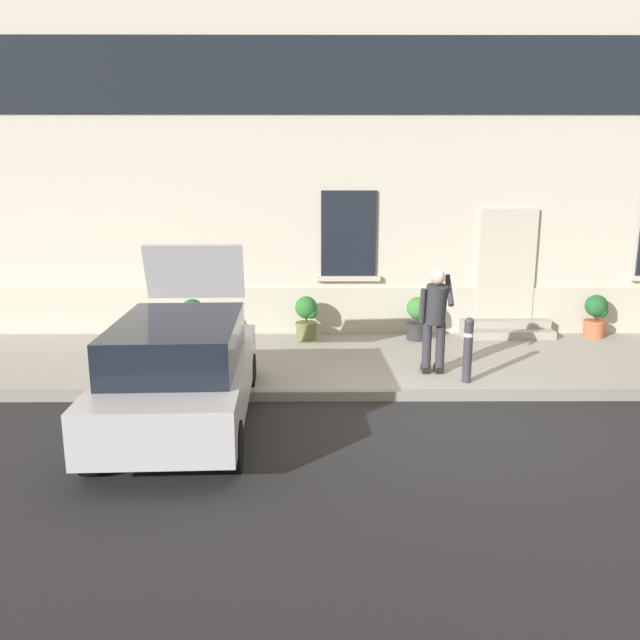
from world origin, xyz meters
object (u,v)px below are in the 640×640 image
(bollard_near_person, at_px, (468,348))
(person_on_phone, at_px, (435,314))
(hatchback_car_silver, at_px, (181,370))
(planter_charcoal, at_px, (418,317))
(bollard_far_left, at_px, (200,348))
(planter_cream, at_px, (193,320))
(planter_terracotta, at_px, (596,315))
(planter_olive, at_px, (307,317))

(bollard_near_person, relative_size, person_on_phone, 0.60)
(hatchback_car_silver, height_order, planter_charcoal, hatchback_car_silver)
(bollard_far_left, bearing_deg, planter_cream, 103.16)
(person_on_phone, distance_m, planter_terracotta, 4.47)
(planter_cream, relative_size, planter_terracotta, 1.00)
(bollard_far_left, relative_size, planter_charcoal, 1.22)
(bollard_near_person, distance_m, bollard_far_left, 4.17)
(planter_cream, bearing_deg, planter_charcoal, 2.50)
(hatchback_car_silver, xyz_separation_m, planter_olive, (1.61, 4.18, -0.19))
(hatchback_car_silver, distance_m, planter_terracotta, 8.58)
(bollard_far_left, bearing_deg, bollard_near_person, 0.00)
(hatchback_car_silver, xyz_separation_m, person_on_phone, (3.72, 1.86, 0.35))
(hatchback_car_silver, distance_m, person_on_phone, 4.17)
(planter_olive, distance_m, planter_charcoal, 2.20)
(hatchback_car_silver, height_order, planter_cream, hatchback_car_silver)
(planter_cream, distance_m, planter_olive, 2.22)
(bollard_far_left, bearing_deg, person_on_phone, 6.80)
(planter_charcoal, bearing_deg, hatchback_car_silver, -132.87)
(bollard_near_person, xyz_separation_m, planter_terracotta, (3.26, 2.89, -0.11))
(bollard_near_person, height_order, planter_cream, bollard_near_person)
(bollard_near_person, height_order, planter_charcoal, bollard_near_person)
(person_on_phone, bearing_deg, planter_terracotta, 41.53)
(bollard_near_person, xyz_separation_m, person_on_phone, (-0.45, 0.44, 0.43))
(person_on_phone, xyz_separation_m, planter_olive, (-2.11, 2.31, -0.54))
(bollard_far_left, height_order, planter_cream, bollard_far_left)
(planter_charcoal, bearing_deg, planter_terracotta, 3.18)
(planter_charcoal, height_order, planter_terracotta, same)
(bollard_far_left, height_order, planter_olive, bollard_far_left)
(planter_cream, bearing_deg, bollard_near_person, -27.67)
(planter_charcoal, xyz_separation_m, planter_terracotta, (3.61, 0.20, 0.00))
(planter_charcoal, bearing_deg, planter_olive, 178.08)
(planter_terracotta, bearing_deg, bollard_far_left, -158.77)
(person_on_phone, xyz_separation_m, planter_terracotta, (3.70, 2.44, -0.54))
(hatchback_car_silver, relative_size, person_on_phone, 2.37)
(planter_olive, relative_size, planter_charcoal, 1.00)
(person_on_phone, bearing_deg, planter_charcoal, 95.81)
(bollard_near_person, xyz_separation_m, bollard_far_left, (-4.17, 0.00, 0.00))
(hatchback_car_silver, bearing_deg, planter_olive, 68.93)
(planter_terracotta, bearing_deg, planter_olive, -178.75)
(bollard_far_left, xyz_separation_m, planter_charcoal, (3.82, 2.69, -0.11))
(bollard_near_person, bearing_deg, planter_cream, 152.33)
(hatchback_car_silver, bearing_deg, planter_cream, 98.59)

